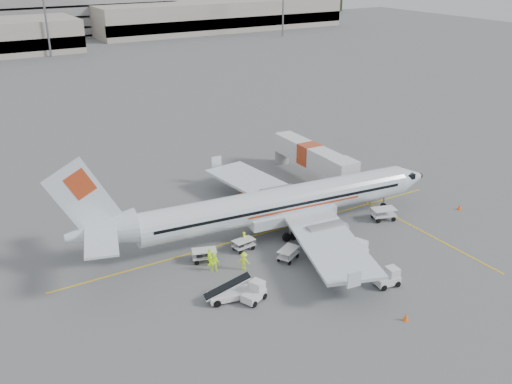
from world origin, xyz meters
TOP-DOWN VIEW (x-y plane):
  - ground at (0.00, 0.00)m, footprint 360.00×360.00m
  - stripe_lead at (0.00, 0.00)m, footprint 44.00×0.20m
  - stripe_cross at (14.00, -8.00)m, footprint 0.20×20.00m
  - terminal_east at (70.00, 145.00)m, footprint 90.00×26.00m
  - parking_garage at (25.00, 160.00)m, footprint 62.00×24.00m
  - mast_center at (5.00, 118.00)m, footprint 3.20×1.20m
  - mast_east at (80.00, 118.00)m, footprint 3.20×1.20m
  - aircraft at (1.36, -0.41)m, footprint 41.79×34.30m
  - jet_bridge at (12.76, 10.18)m, footprint 3.38×16.95m
  - belt_loader at (-9.03, -8.76)m, footprint 4.97×2.63m
  - tug_fore at (4.07, -9.31)m, footprint 2.79×2.19m
  - tug_mid at (3.68, -13.90)m, footprint 2.24×1.45m
  - tug_aft at (-7.41, -9.96)m, footprint 2.42×1.95m
  - cart_loaded_a at (-8.02, -2.00)m, footprint 2.58×2.03m
  - cart_loaded_b at (-3.80, -2.00)m, footprint 2.23×1.47m
  - cart_empty_a at (-1.16, -5.80)m, footprint 2.58×2.20m
  - cart_empty_b at (12.42, -3.95)m, footprint 2.87×2.17m
  - cone_nose at (21.54, -6.38)m, footprint 0.42×0.42m
  - cone_port at (2.92, 10.50)m, footprint 0.35×0.35m
  - cone_stbd at (1.43, -18.45)m, footprint 0.42×0.42m
  - crew_a at (-3.43, -1.50)m, footprint 0.68×0.71m
  - crew_b at (-8.02, -4.13)m, footprint 1.11×1.08m
  - crew_c at (-5.59, -5.18)m, footprint 1.22×1.24m
  - crew_d at (-7.91, -2.93)m, footprint 1.05×0.97m

SIDE VIEW (x-z plane):
  - ground at x=0.00m, z-range 0.00..0.00m
  - stripe_lead at x=0.00m, z-range 0.00..0.01m
  - stripe_cross at x=14.00m, z-range 0.00..0.01m
  - cone_port at x=2.92m, z-range 0.00..0.56m
  - cone_nose at x=21.54m, z-range 0.00..0.68m
  - cone_stbd at x=1.43m, z-range 0.00..0.69m
  - cart_loaded_b at x=-3.80m, z-range 0.00..1.10m
  - cart_empty_a at x=-1.16m, z-range 0.00..1.16m
  - cart_loaded_a at x=-8.02m, z-range 0.00..1.18m
  - cart_empty_b at x=12.42m, z-range 0.00..1.33m
  - crew_a at x=-3.43m, z-range 0.00..1.63m
  - tug_mid at x=3.68m, z-range 0.00..1.63m
  - tug_aft at x=-7.41m, z-range 0.00..1.63m
  - crew_c at x=-5.59m, z-range 0.00..1.71m
  - crew_d at x=-7.91m, z-range 0.00..1.73m
  - crew_b at x=-8.02m, z-range 0.00..1.80m
  - tug_fore at x=4.07m, z-range 0.00..1.89m
  - belt_loader at x=-9.03m, z-range 0.00..2.56m
  - jet_bridge at x=12.76m, z-range 0.00..4.44m
  - terminal_east at x=70.00m, z-range 0.00..10.00m
  - aircraft at x=1.36m, z-range 0.00..10.71m
  - parking_garage at x=25.00m, z-range 0.00..14.00m
  - mast_center at x=5.00m, z-range 0.00..22.00m
  - mast_east at x=80.00m, z-range 0.00..22.00m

